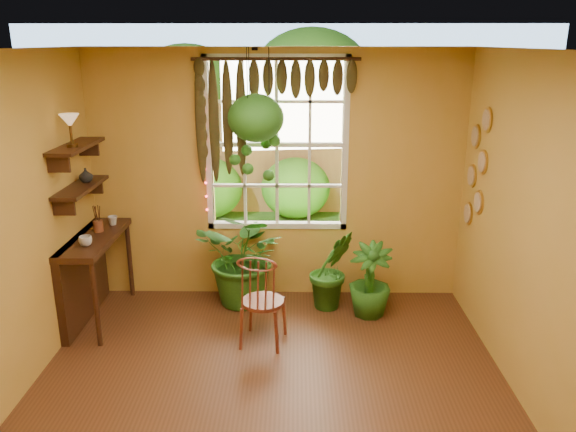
# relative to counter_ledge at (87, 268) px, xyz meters

# --- Properties ---
(floor) EXTENTS (4.50, 4.50, 0.00)m
(floor) POSITION_rel_counter_ledge_xyz_m (1.91, -1.60, -0.55)
(floor) COLOR #5C301A
(floor) RESTS_ON ground
(ceiling) EXTENTS (4.50, 4.50, 0.00)m
(ceiling) POSITION_rel_counter_ledge_xyz_m (1.91, -1.60, 2.15)
(ceiling) COLOR silver
(ceiling) RESTS_ON wall_back
(wall_back) EXTENTS (4.00, 0.00, 4.00)m
(wall_back) POSITION_rel_counter_ledge_xyz_m (1.91, 0.65, 0.80)
(wall_back) COLOR gold
(wall_back) RESTS_ON floor
(wall_right) EXTENTS (0.00, 4.50, 4.50)m
(wall_right) POSITION_rel_counter_ledge_xyz_m (3.91, -1.60, 0.80)
(wall_right) COLOR gold
(wall_right) RESTS_ON floor
(window) EXTENTS (1.52, 0.10, 1.86)m
(window) POSITION_rel_counter_ledge_xyz_m (1.91, 0.68, 1.15)
(window) COLOR white
(window) RESTS_ON wall_back
(valance_vine) EXTENTS (1.70, 0.12, 1.10)m
(valance_vine) POSITION_rel_counter_ledge_xyz_m (1.82, 0.56, 1.73)
(valance_vine) COLOR #3B1F10
(valance_vine) RESTS_ON window
(string_lights) EXTENTS (0.03, 0.03, 1.54)m
(string_lights) POSITION_rel_counter_ledge_xyz_m (1.15, 0.59, 1.20)
(string_lights) COLOR #FF2633
(string_lights) RESTS_ON window
(wall_plates) EXTENTS (0.04, 0.32, 1.10)m
(wall_plates) POSITION_rel_counter_ledge_xyz_m (3.89, 0.19, 1.00)
(wall_plates) COLOR #FFF6D0
(wall_plates) RESTS_ON wall_right
(counter_ledge) EXTENTS (0.40, 1.20, 0.90)m
(counter_ledge) POSITION_rel_counter_ledge_xyz_m (0.00, 0.00, 0.00)
(counter_ledge) COLOR #3B1F10
(counter_ledge) RESTS_ON floor
(shelf_lower) EXTENTS (0.25, 0.90, 0.04)m
(shelf_lower) POSITION_rel_counter_ledge_xyz_m (0.03, 0.00, 0.85)
(shelf_lower) COLOR #3B1F10
(shelf_lower) RESTS_ON wall_left
(shelf_upper) EXTENTS (0.25, 0.90, 0.04)m
(shelf_upper) POSITION_rel_counter_ledge_xyz_m (0.03, 0.00, 1.25)
(shelf_upper) COLOR #3B1F10
(shelf_upper) RESTS_ON wall_left
(backyard) EXTENTS (14.00, 10.00, 12.00)m
(backyard) POSITION_rel_counter_ledge_xyz_m (2.15, 5.27, 0.73)
(backyard) COLOR #275B1A
(backyard) RESTS_ON ground
(windsor_chair) EXTENTS (0.47, 0.49, 1.07)m
(windsor_chair) POSITION_rel_counter_ledge_xyz_m (1.80, -0.49, -0.24)
(windsor_chair) COLOR maroon
(windsor_chair) RESTS_ON floor
(potted_plant_left) EXTENTS (1.24, 1.17, 1.09)m
(potted_plant_left) POSITION_rel_counter_ledge_xyz_m (1.58, 0.37, -0.01)
(potted_plant_left) COLOR #174E14
(potted_plant_left) RESTS_ON floor
(potted_plant_mid) EXTENTS (0.58, 0.53, 0.87)m
(potted_plant_mid) POSITION_rel_counter_ledge_xyz_m (2.50, 0.29, -0.12)
(potted_plant_mid) COLOR #174E14
(potted_plant_mid) RESTS_ON floor
(potted_plant_right) EXTENTS (0.53, 0.53, 0.78)m
(potted_plant_right) POSITION_rel_counter_ledge_xyz_m (2.88, 0.12, -0.16)
(potted_plant_right) COLOR #174E14
(potted_plant_right) RESTS_ON floor
(hanging_basket) EXTENTS (0.56, 0.56, 1.30)m
(hanging_basket) POSITION_rel_counter_ledge_xyz_m (1.71, 0.36, 1.40)
(hanging_basket) COLOR black
(hanging_basket) RESTS_ON ceiling
(cup_a) EXTENTS (0.16, 0.16, 0.10)m
(cup_a) POSITION_rel_counter_ledge_xyz_m (0.13, -0.28, 0.40)
(cup_a) COLOR silver
(cup_a) RESTS_ON counter_ledge
(cup_b) EXTENTS (0.11, 0.11, 0.09)m
(cup_b) POSITION_rel_counter_ledge_xyz_m (0.19, 0.36, 0.40)
(cup_b) COLOR beige
(cup_b) RESTS_ON counter_ledge
(brush_jar) EXTENTS (0.09, 0.09, 0.35)m
(brush_jar) POSITION_rel_counter_ledge_xyz_m (0.11, 0.14, 0.48)
(brush_jar) COLOR brown
(brush_jar) RESTS_ON counter_ledge
(shelf_vase) EXTENTS (0.17, 0.17, 0.14)m
(shelf_vase) POSITION_rel_counter_ledge_xyz_m (0.04, 0.14, 0.94)
(shelf_vase) COLOR #B2AD99
(shelf_vase) RESTS_ON shelf_lower
(tiffany_lamp) EXTENTS (0.18, 0.18, 0.30)m
(tiffany_lamp) POSITION_rel_counter_ledge_xyz_m (0.05, -0.13, 1.49)
(tiffany_lamp) COLOR #553918
(tiffany_lamp) RESTS_ON shelf_upper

